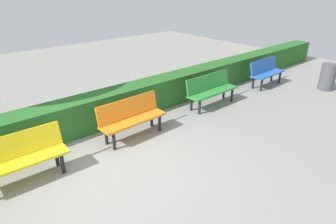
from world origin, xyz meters
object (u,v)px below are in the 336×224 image
(bench_orange, at_px, (132,116))
(bench_yellow, at_px, (17,157))
(bench_blue, at_px, (266,71))
(trash_bin, at_px, (328,77))
(bench_green, at_px, (211,89))

(bench_orange, bearing_deg, bench_yellow, 0.66)
(bench_blue, xyz_separation_m, trash_bin, (-1.13, 1.51, -0.06))
(bench_green, height_order, bench_yellow, same)
(bench_green, height_order, bench_orange, same)
(bench_yellow, height_order, trash_bin, bench_yellow)
(bench_green, relative_size, trash_bin, 1.98)
(bench_green, xyz_separation_m, trash_bin, (-3.77, 1.56, -0.07))
(trash_bin, bearing_deg, bench_green, -22.50)
(bench_blue, xyz_separation_m, bench_green, (2.64, -0.06, 0.00))
(bench_blue, distance_m, trash_bin, 1.88)
(bench_green, xyz_separation_m, bench_yellow, (5.02, 0.13, -0.00))
(bench_green, bearing_deg, trash_bin, 157.74)
(bench_blue, xyz_separation_m, bench_orange, (5.30, -0.01, 0.00))
(bench_blue, bearing_deg, bench_yellow, -0.54)
(bench_orange, xyz_separation_m, bench_yellow, (2.36, 0.08, 0.00))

